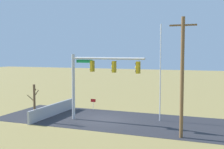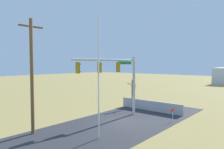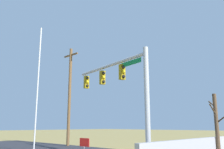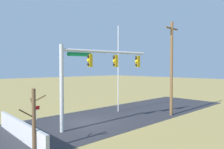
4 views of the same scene
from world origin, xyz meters
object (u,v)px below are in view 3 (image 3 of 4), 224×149
object	(u,v)px
open_sign	(84,146)
utility_pole	(70,94)
signal_mast	(121,82)
flagpole	(38,87)
bare_tree	(217,125)

from	to	relation	value
open_sign	utility_pole	bearing A→B (deg)	146.33
signal_mast	flagpole	bearing A→B (deg)	-153.70
utility_pole	bare_tree	bearing A→B (deg)	-1.15
signal_mast	open_sign	size ratio (longest dim) A/B	5.93
bare_tree	flagpole	bearing A→B (deg)	-157.43
open_sign	signal_mast	bearing A→B (deg)	115.10
utility_pole	open_sign	world-z (taller)	utility_pole
bare_tree	open_sign	xyz separation A→B (m)	(-2.80, -6.44, -0.83)
signal_mast	flagpole	xyz separation A→B (m)	(-5.36, -2.65, 0.01)
flagpole	utility_pole	bearing A→B (deg)	118.25
utility_pole	open_sign	xyz separation A→B (m)	(10.06, -6.70, -3.60)
flagpole	bare_tree	world-z (taller)	flagpole
signal_mast	flagpole	distance (m)	5.98
signal_mast	flagpole	size ratio (longest dim) A/B	0.83
utility_pole	bare_tree	size ratio (longest dim) A/B	2.60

